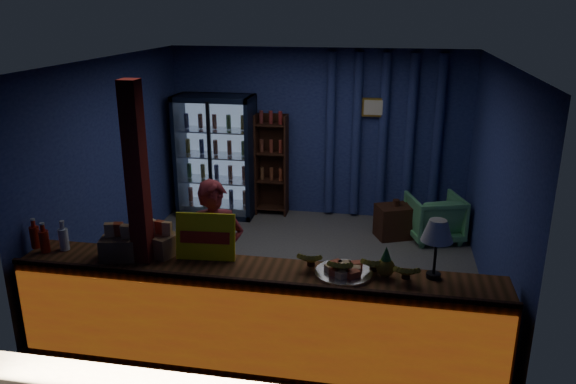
% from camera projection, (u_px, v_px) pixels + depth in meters
% --- Properties ---
extents(ground, '(4.60, 4.60, 0.00)m').
position_uv_depth(ground, '(293.00, 272.00, 7.05)').
color(ground, '#515154').
rests_on(ground, ground).
extents(room_walls, '(4.60, 4.60, 4.60)m').
position_uv_depth(room_walls, '(293.00, 151.00, 6.56)').
color(room_walls, navy).
rests_on(room_walls, ground).
extents(counter, '(4.40, 0.57, 0.99)m').
position_uv_depth(counter, '(256.00, 317.00, 5.12)').
color(counter, brown).
rests_on(counter, ground).
extents(support_post, '(0.16, 0.16, 2.60)m').
position_uv_depth(support_post, '(141.00, 225.00, 5.05)').
color(support_post, maroon).
rests_on(support_post, ground).
extents(beverage_cooler, '(1.20, 0.62, 1.90)m').
position_uv_depth(beverage_cooler, '(217.00, 156.00, 8.82)').
color(beverage_cooler, black).
rests_on(beverage_cooler, ground).
extents(bottle_shelf, '(0.50, 0.28, 1.60)m').
position_uv_depth(bottle_shelf, '(272.00, 165.00, 8.85)').
color(bottle_shelf, '#331810').
rests_on(bottle_shelf, ground).
extents(curtain_folds, '(1.74, 0.14, 2.50)m').
position_uv_depth(curtain_folds, '(383.00, 137.00, 8.47)').
color(curtain_folds, navy).
rests_on(curtain_folds, room_walls).
extents(framed_picture, '(0.36, 0.04, 0.28)m').
position_uv_depth(framed_picture, '(374.00, 107.00, 8.31)').
color(framed_picture, '#B7922D').
rests_on(framed_picture, room_walls).
extents(shopkeeper, '(0.67, 0.56, 1.57)m').
position_uv_depth(shopkeeper, '(216.00, 256.00, 5.64)').
color(shopkeeper, maroon).
rests_on(shopkeeper, ground).
extents(green_chair, '(0.89, 0.90, 0.66)m').
position_uv_depth(green_chair, '(434.00, 217.00, 7.95)').
color(green_chair, '#57AF72').
rests_on(green_chair, ground).
extents(side_table, '(0.63, 0.55, 0.57)m').
position_uv_depth(side_table, '(395.00, 221.00, 8.05)').
color(side_table, '#331810').
rests_on(side_table, ground).
extents(yellow_sign, '(0.55, 0.15, 0.44)m').
position_uv_depth(yellow_sign, '(205.00, 237.00, 5.13)').
color(yellow_sign, '#FFF80D').
rests_on(yellow_sign, counter).
extents(soda_bottles, '(0.40, 0.17, 0.30)m').
position_uv_depth(soda_bottles, '(48.00, 238.00, 5.35)').
color(soda_bottles, '#B21E0B').
rests_on(soda_bottles, counter).
extents(snack_box_left, '(0.37, 0.32, 0.34)m').
position_uv_depth(snack_box_left, '(120.00, 246.00, 5.18)').
color(snack_box_left, '#996D4A').
rests_on(snack_box_left, counter).
extents(snack_box_centre, '(0.38, 0.35, 0.33)m').
position_uv_depth(snack_box_centre, '(160.00, 242.00, 5.26)').
color(snack_box_centre, '#996D4A').
rests_on(snack_box_centre, counter).
extents(pastry_tray, '(0.51, 0.51, 0.08)m').
position_uv_depth(pastry_tray, '(344.00, 271.00, 4.88)').
color(pastry_tray, silver).
rests_on(pastry_tray, counter).
extents(banana_bunches, '(1.09, 0.31, 0.18)m').
position_uv_depth(banana_bunches, '(357.00, 264.00, 4.88)').
color(banana_bunches, gold).
rests_on(banana_bunches, counter).
extents(table_lamp, '(0.27, 0.27, 0.53)m').
position_uv_depth(table_lamp, '(437.00, 233.00, 4.70)').
color(table_lamp, black).
rests_on(table_lamp, counter).
extents(pineapple, '(0.16, 0.16, 0.28)m').
position_uv_depth(pineapple, '(386.00, 265.00, 4.81)').
color(pineapple, olive).
rests_on(pineapple, counter).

